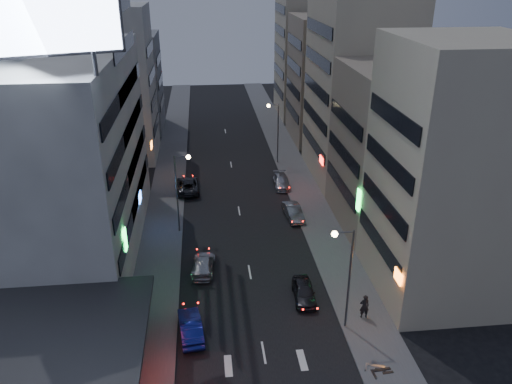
{
  "coord_description": "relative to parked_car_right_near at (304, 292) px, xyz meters",
  "views": [
    {
      "loc": [
        -3.41,
        -22.53,
        24.27
      ],
      "look_at": [
        1.03,
        18.44,
        5.61
      ],
      "focal_mm": 35.0,
      "sensor_mm": 36.0,
      "label": 1
    }
  ],
  "objects": [
    {
      "name": "sidewalk_left",
      "position": [
        -11.92,
        20.28,
        -0.64
      ],
      "size": [
        4.0,
        120.0,
        0.12
      ],
      "primitive_type": "cube",
      "color": "#4C4C4F",
      "rests_on": "ground"
    },
    {
      "name": "sidewalk_right",
      "position": [
        4.08,
        20.28,
        -0.64
      ],
      "size": [
        4.0,
        120.0,
        0.12
      ],
      "primitive_type": "cube",
      "color": "#4C4C4F",
      "rests_on": "ground"
    },
    {
      "name": "food_court",
      "position": [
        -17.82,
        -7.72,
        1.29
      ],
      "size": [
        11.0,
        13.0,
        3.88
      ],
      "color": "#B5AC8E",
      "rests_on": "ground"
    },
    {
      "name": "white_building",
      "position": [
        -20.92,
        10.28,
        8.3
      ],
      "size": [
        14.0,
        24.0,
        18.0
      ],
      "primitive_type": "cube",
      "color": "silver",
      "rests_on": "ground"
    },
    {
      "name": "shophouse_near",
      "position": [
        11.08,
        0.78,
        9.3
      ],
      "size": [
        10.0,
        11.0,
        20.0
      ],
      "primitive_type": "cube",
      "color": "#B5AC8E",
      "rests_on": "ground"
    },
    {
      "name": "shophouse_mid",
      "position": [
        11.58,
        12.28,
        7.3
      ],
      "size": [
        11.0,
        12.0,
        16.0
      ],
      "primitive_type": "cube",
      "color": "gray",
      "rests_on": "ground"
    },
    {
      "name": "shophouse_far",
      "position": [
        11.08,
        25.28,
        10.3
      ],
      "size": [
        10.0,
        14.0,
        22.0
      ],
      "primitive_type": "cube",
      "color": "#B5AC8E",
      "rests_on": "ground"
    },
    {
      "name": "far_left_a",
      "position": [
        -19.42,
        35.28,
        9.3
      ],
      "size": [
        11.0,
        10.0,
        20.0
      ],
      "primitive_type": "cube",
      "color": "silver",
      "rests_on": "ground"
    },
    {
      "name": "far_left_b",
      "position": [
        -19.92,
        48.28,
        6.8
      ],
      "size": [
        12.0,
        10.0,
        15.0
      ],
      "primitive_type": "cube",
      "color": "slate",
      "rests_on": "ground"
    },
    {
      "name": "far_right_a",
      "position": [
        11.58,
        40.28,
        8.3
      ],
      "size": [
        11.0,
        12.0,
        18.0
      ],
      "primitive_type": "cube",
      "color": "gray",
      "rests_on": "ground"
    },
    {
      "name": "far_right_b",
      "position": [
        12.08,
        54.28,
        11.3
      ],
      "size": [
        12.0,
        12.0,
        24.0
      ],
      "primitive_type": "cube",
      "color": "#B5AC8E",
      "rests_on": "ground"
    },
    {
      "name": "billboard",
      "position": [
        -16.91,
        0.26,
        20.97
      ],
      "size": [
        9.52,
        3.75,
        6.2
      ],
      "rotation": [
        0.0,
        0.0,
        0.35
      ],
      "color": "#595B60",
      "rests_on": "white_building"
    },
    {
      "name": "street_lamp_right_near",
      "position": [
        1.98,
        -3.72,
        4.67
      ],
      "size": [
        1.6,
        0.44,
        8.02
      ],
      "color": "#595B60",
      "rests_on": "sidewalk_right"
    },
    {
      "name": "street_lamp_left",
      "position": [
        -9.82,
        12.28,
        4.67
      ],
      "size": [
        1.6,
        0.44,
        8.02
      ],
      "color": "#595B60",
      "rests_on": "sidewalk_left"
    },
    {
      "name": "street_lamp_right_far",
      "position": [
        1.98,
        30.28,
        4.67
      ],
      "size": [
        1.6,
        0.44,
        8.02
      ],
      "color": "#595B60",
      "rests_on": "sidewalk_right"
    },
    {
      "name": "parked_car_right_near",
      "position": [
        0.0,
        0.0,
        0.0
      ],
      "size": [
        1.85,
        4.16,
        1.39
      ],
      "primitive_type": "imported",
      "rotation": [
        0.0,
        0.0,
        -0.05
      ],
      "color": "#26262B",
      "rests_on": "ground"
    },
    {
      "name": "parked_car_right_mid",
      "position": [
        1.63,
        14.02,
        0.01
      ],
      "size": [
        1.89,
        4.4,
        1.41
      ],
      "primitive_type": "imported",
      "rotation": [
        0.0,
        0.0,
        0.09
      ],
      "color": "gray",
      "rests_on": "ground"
    },
    {
      "name": "parked_car_left",
      "position": [
        -9.52,
        22.2,
        0.06
      ],
      "size": [
        2.75,
        5.57,
        1.52
      ],
      "primitive_type": "imported",
      "rotation": [
        0.0,
        0.0,
        3.18
      ],
      "color": "#26262B",
      "rests_on": "ground"
    },
    {
      "name": "parked_car_right_far",
      "position": [
        1.68,
        22.32,
        -0.04
      ],
      "size": [
        2.0,
        4.57,
        1.31
      ],
      "primitive_type": "imported",
      "rotation": [
        0.0,
        0.0,
        -0.04
      ],
      "color": "#A7A8AF",
      "rests_on": "ground"
    },
    {
      "name": "road_car_blue",
      "position": [
        -8.92,
        -3.33,
        0.04
      ],
      "size": [
        2.07,
        4.59,
        1.46
      ],
      "primitive_type": "imported",
      "rotation": [
        0.0,
        0.0,
        3.26
      ],
      "color": "navy",
      "rests_on": "ground"
    },
    {
      "name": "road_car_silver",
      "position": [
        -7.91,
        4.91,
        -0.04
      ],
      "size": [
        2.32,
        4.72,
        1.32
      ],
      "primitive_type": "imported",
      "rotation": [
        0.0,
        0.0,
        3.04
      ],
      "color": "#ADAFB5",
      "rests_on": "ground"
    },
    {
      "name": "person",
      "position": [
        4.01,
        -2.89,
        0.41
      ],
      "size": [
        0.73,
        0.49,
        1.98
      ],
      "primitive_type": "imported",
      "rotation": [
        0.0,
        0.0,
        3.12
      ],
      "color": "black",
      "rests_on": "sidewalk_right"
    },
    {
      "name": "scooter_black_b",
      "position": [
        4.2,
        -8.1,
        0.04
      ],
      "size": [
        0.84,
        2.07,
        1.24
      ],
      "primitive_type": null,
      "rotation": [
        0.0,
        0.0,
        1.66
      ],
      "color": "black",
      "rests_on": "sidewalk_right"
    },
    {
      "name": "scooter_silver_b",
      "position": [
        3.95,
        -8.02,
        0.01
      ],
      "size": [
        1.31,
        2.02,
        1.18
      ],
      "primitive_type": null,
      "rotation": [
        0.0,
        0.0,
        1.19
      ],
      "color": "#96979D",
      "rests_on": "sidewalk_right"
    }
  ]
}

